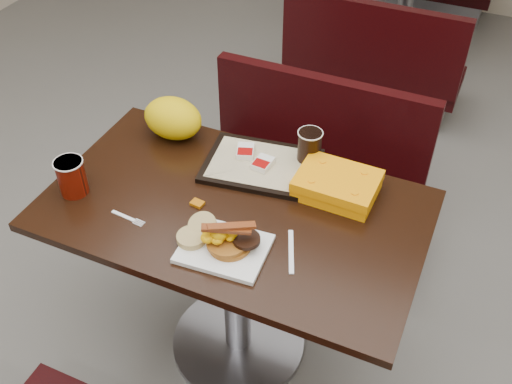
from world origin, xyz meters
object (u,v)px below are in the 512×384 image
at_px(bench_far_s, 377,50).
at_px(bench_near_n, 305,172).
at_px(table_far, 406,1).
at_px(platter, 224,249).
at_px(tray, 262,166).
at_px(paper_bag, 173,118).
at_px(fork, 123,216).
at_px(coffee_cup_far, 310,146).
at_px(pancake_stack, 230,243).
at_px(coffee_cup_near, 72,177).
at_px(clamshell, 337,185).
at_px(hashbrown_sleeve_left, 245,151).
at_px(hashbrown_sleeve_right, 263,163).
at_px(knife, 291,251).
at_px(table_near, 237,283).

bearing_deg(bench_far_s, bench_near_n, -90.00).
bearing_deg(table_far, platter, -88.89).
bearing_deg(tray, paper_bag, 164.94).
distance_m(fork, coffee_cup_far, 0.65).
relative_size(pancake_stack, coffee_cup_near, 1.01).
bearing_deg(fork, coffee_cup_near, 176.02).
distance_m(table_far, clamshell, 2.46).
height_order(pancake_stack, fork, pancake_stack).
bearing_deg(hashbrown_sleeve_left, coffee_cup_far, -3.01).
bearing_deg(platter, bench_near_n, 89.45).
distance_m(bench_far_s, hashbrown_sleeve_right, 1.74).
xyz_separation_m(knife, hashbrown_sleeve_right, (-0.23, 0.31, 0.03)).
bearing_deg(hashbrown_sleeve_left, fork, -137.60).
distance_m(bench_near_n, paper_bag, 0.74).
distance_m(table_far, hashbrown_sleeve_left, 2.39).
relative_size(pancake_stack, hashbrown_sleeve_right, 1.65).
bearing_deg(coffee_cup_far, table_near, -114.32).
height_order(bench_near_n, bench_far_s, same).
xyz_separation_m(table_near, table_far, (0.00, 2.60, 0.00)).
height_order(table_near, tray, tray).
height_order(pancake_stack, hashbrown_sleeve_left, pancake_stack).
bearing_deg(bench_near_n, table_far, 90.00).
xyz_separation_m(coffee_cup_near, hashbrown_sleeve_left, (0.43, 0.39, -0.03)).
bearing_deg(fork, table_near, 36.53).
xyz_separation_m(table_far, clamshell, (0.27, -2.41, 0.41)).
relative_size(knife, hashbrown_sleeve_right, 2.25).
relative_size(table_near, platter, 4.77).
xyz_separation_m(bench_far_s, tray, (0.00, -1.69, 0.40)).
relative_size(bench_near_n, fork, 8.30).
xyz_separation_m(bench_near_n, pancake_stack, (0.07, -0.87, 0.42)).
bearing_deg(bench_near_n, paper_bag, -129.14).
bearing_deg(clamshell, hashbrown_sleeve_left, 173.28).
xyz_separation_m(table_far, fork, (-0.30, -2.78, 0.38)).
relative_size(platter, knife, 1.47).
relative_size(coffee_cup_far, paper_bag, 0.51).
height_order(bench_near_n, tray, tray).
xyz_separation_m(table_far, coffee_cup_far, (0.14, -2.30, 0.45)).
relative_size(tray, clamshell, 1.49).
bearing_deg(pancake_stack, bench_far_s, 91.88).
bearing_deg(knife, coffee_cup_far, 171.18).
bearing_deg(fork, coffee_cup_far, 53.59).
height_order(pancake_stack, coffee_cup_near, coffee_cup_near).
bearing_deg(platter, coffee_cup_near, 172.21).
relative_size(table_far, knife, 7.01).
bearing_deg(hashbrown_sleeve_right, platter, -78.94).
bearing_deg(paper_bag, knife, -31.29).
bearing_deg(hashbrown_sleeve_left, pancake_stack, -90.83).
xyz_separation_m(bench_near_n, knife, (0.24, -0.81, 0.39)).
bearing_deg(pancake_stack, hashbrown_sleeve_left, 108.66).
xyz_separation_m(bench_near_n, coffee_cup_far, (0.14, -0.40, 0.46)).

